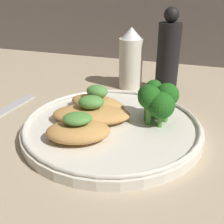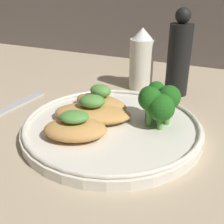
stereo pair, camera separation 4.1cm
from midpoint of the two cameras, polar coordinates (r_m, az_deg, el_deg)
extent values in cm
cube|color=tan|center=(42.99, 2.75, -4.76)|extent=(180.00, 180.00, 1.00)
cylinder|color=silver|center=(42.40, 2.78, -3.36)|extent=(26.80, 26.80, 1.40)
torus|color=silver|center=(41.93, 2.81, -2.17)|extent=(26.20, 26.20, 0.60)
ellipsoid|color=tan|center=(38.16, -4.43, -3.63)|extent=(10.17, 8.57, 2.42)
ellipsoid|color=#518E3D|center=(37.27, -4.53, -1.04)|extent=(4.78, 4.34, 1.44)
ellipsoid|color=tan|center=(42.74, -1.25, -0.37)|extent=(13.09, 9.27, 2.21)
ellipsoid|color=#518E3D|center=(41.89, -1.27, 2.15)|extent=(4.60, 4.06, 1.88)
ellipsoid|color=tan|center=(46.08, 0.25, 1.74)|extent=(10.57, 6.82, 2.37)
ellipsoid|color=#518E3D|center=(45.25, 0.25, 4.27)|extent=(4.11, 3.55, 2.00)
cylinder|color=#569942|center=(42.58, 13.88, -0.57)|extent=(0.88, 0.88, 3.13)
sphere|color=#1E5B19|center=(41.47, 14.27, 2.88)|extent=(3.48, 3.48, 3.48)
cylinder|color=#569942|center=(44.01, 13.29, -0.41)|extent=(0.75, 0.75, 2.06)
sphere|color=#1E5B19|center=(43.15, 13.56, 2.11)|extent=(3.08, 3.08, 3.08)
cylinder|color=#569942|center=(43.91, 11.42, 0.94)|extent=(0.95, 0.95, 3.74)
sphere|color=#1E5B19|center=(42.85, 11.74, 4.35)|extent=(2.65, 2.65, 2.65)
cylinder|color=#569942|center=(42.84, 10.15, -0.13)|extent=(0.93, 0.93, 3.01)
sphere|color=#1E5B19|center=(41.80, 10.42, 3.08)|extent=(3.12, 3.12, 3.12)
cylinder|color=#569942|center=(41.57, 10.36, -0.92)|extent=(0.86, 0.86, 3.08)
sphere|color=#1E5B19|center=(40.44, 10.67, 2.58)|extent=(3.46, 3.46, 3.46)
cylinder|color=#569942|center=(41.16, 12.56, -2.23)|extent=(0.80, 0.80, 2.04)
sphere|color=#1E5B19|center=(40.13, 12.88, 0.79)|extent=(3.89, 3.89, 3.89)
cylinder|color=silver|center=(59.02, 7.99, 9.51)|extent=(4.88, 4.88, 10.31)
cone|color=white|center=(57.64, 8.37, 15.52)|extent=(4.15, 4.15, 2.27)
cylinder|color=black|center=(56.93, 15.43, 10.03)|extent=(4.43, 4.43, 13.70)
sphere|color=black|center=(55.44, 16.46, 18.29)|extent=(2.88, 2.88, 2.88)
cube|color=#B2B2B7|center=(51.81, -19.29, 0.24)|extent=(3.02, 20.04, 0.60)
camera|label=1|loc=(0.02, -87.14, 1.36)|focal=45.00mm
camera|label=2|loc=(0.02, 92.86, -1.36)|focal=45.00mm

